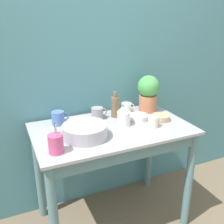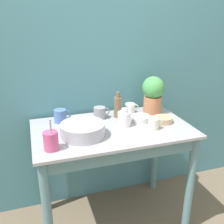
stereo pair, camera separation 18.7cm
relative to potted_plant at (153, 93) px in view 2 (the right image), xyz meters
name	(u,v)px [view 2 (the right image)]	position (x,y,z in m)	size (l,w,h in m)	color
wall_back	(97,69)	(-0.41, 0.20, 0.19)	(6.00, 0.05, 2.40)	teal
counter_table	(113,151)	(-0.41, -0.21, -0.35)	(1.14, 0.68, 0.85)	slate
potted_plant	(153,93)	(0.00, 0.00, 0.00)	(0.18, 0.18, 0.31)	#B7704C
bowl_wash_large	(83,130)	(-0.65, -0.27, -0.12)	(0.30, 0.30, 0.09)	#A8A8B2
bottle_tall	(118,107)	(-0.31, -0.01, -0.08)	(0.06, 0.06, 0.21)	brown
bottle_short	(124,119)	(-0.32, -0.19, -0.11)	(0.10, 0.10, 0.14)	white
mug_cream	(154,124)	(-0.14, -0.31, -0.13)	(0.11, 0.08, 0.08)	beige
mug_grey	(100,113)	(-0.45, 0.01, -0.12)	(0.13, 0.09, 0.09)	gray
mug_blue	(61,116)	(-0.76, 0.03, -0.12)	(0.13, 0.09, 0.10)	#4C70B7
mug_white	(130,109)	(-0.19, 0.02, -0.12)	(0.12, 0.08, 0.09)	white
bowl_small_enamel_white	(140,118)	(-0.17, -0.14, -0.15)	(0.15, 0.15, 0.04)	silver
bowl_small_tan	(163,120)	(-0.01, -0.22, -0.14)	(0.14, 0.14, 0.04)	tan
utensil_cup	(51,141)	(-0.87, -0.39, -0.11)	(0.09, 0.09, 0.20)	#CC4C7F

